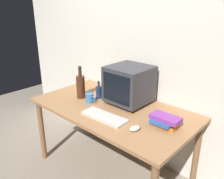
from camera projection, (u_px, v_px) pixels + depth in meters
name	position (u px, v px, depth m)	size (l,w,h in m)	color
ground_plane	(112.00, 170.00, 2.45)	(6.00, 6.00, 0.00)	gray
back_wall	(144.00, 47.00, 2.34)	(4.00, 0.08, 2.50)	silver
desk	(112.00, 115.00, 2.22)	(1.56, 0.84, 0.74)	#9E7047
crt_monitor	(129.00, 84.00, 2.22)	(0.38, 0.39, 0.37)	#333338
keyboard	(104.00, 117.00, 1.98)	(0.42, 0.15, 0.02)	beige
computer_mouse	(135.00, 128.00, 1.79)	(0.06, 0.10, 0.04)	beige
bottle_tall	(81.00, 86.00, 2.37)	(0.09, 0.09, 0.34)	#472314
bottle_short	(99.00, 92.00, 2.38)	(0.06, 0.06, 0.19)	navy
book_stack	(164.00, 121.00, 1.84)	(0.24, 0.16, 0.09)	orange
mug	(90.00, 98.00, 2.28)	(0.12, 0.08, 0.09)	#3370B2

